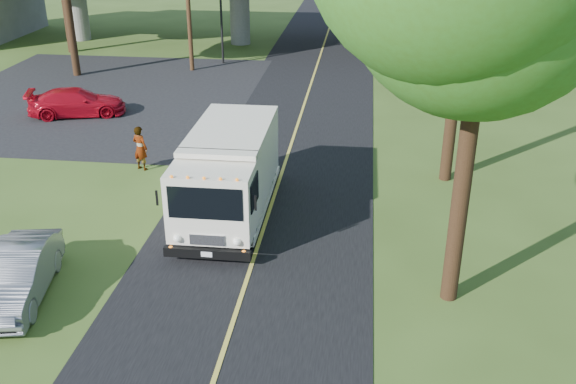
% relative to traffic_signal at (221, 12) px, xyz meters
% --- Properties ---
extents(ground, '(120.00, 120.00, 0.00)m').
position_rel_traffic_signal_xyz_m(ground, '(6.00, -26.00, -3.20)').
color(ground, '#38501C').
rests_on(ground, ground).
extents(road, '(7.00, 90.00, 0.02)m').
position_rel_traffic_signal_xyz_m(road, '(6.00, -16.00, -3.19)').
color(road, black).
rests_on(road, ground).
extents(parking_lot, '(16.00, 18.00, 0.01)m').
position_rel_traffic_signal_xyz_m(parking_lot, '(-5.00, -8.00, -3.19)').
color(parking_lot, black).
rests_on(parking_lot, ground).
extents(lane_line, '(0.12, 90.00, 0.01)m').
position_rel_traffic_signal_xyz_m(lane_line, '(6.00, -16.00, -3.17)').
color(lane_line, gold).
rests_on(lane_line, road).
extents(traffic_signal, '(0.18, 0.22, 5.20)m').
position_rel_traffic_signal_xyz_m(traffic_signal, '(0.00, 0.00, 0.00)').
color(traffic_signal, black).
rests_on(traffic_signal, ground).
extents(step_van, '(2.56, 6.83, 2.86)m').
position_rel_traffic_signal_xyz_m(step_van, '(4.72, -20.86, -1.64)').
color(step_van, silver).
rests_on(step_van, ground).
extents(red_sedan, '(4.89, 3.10, 1.32)m').
position_rel_traffic_signal_xyz_m(red_sedan, '(-4.77, -11.28, -2.54)').
color(red_sedan, '#B00A1A').
rests_on(red_sedan, ground).
extents(silver_sedan, '(2.20, 4.32, 1.36)m').
position_rel_traffic_signal_xyz_m(silver_sedan, '(0.14, -26.35, -2.52)').
color(silver_sedan, gray).
rests_on(silver_sedan, ground).
extents(pedestrian, '(0.75, 0.63, 1.76)m').
position_rel_traffic_signal_xyz_m(pedestrian, '(0.51, -17.45, -2.32)').
color(pedestrian, gray).
rests_on(pedestrian, ground).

